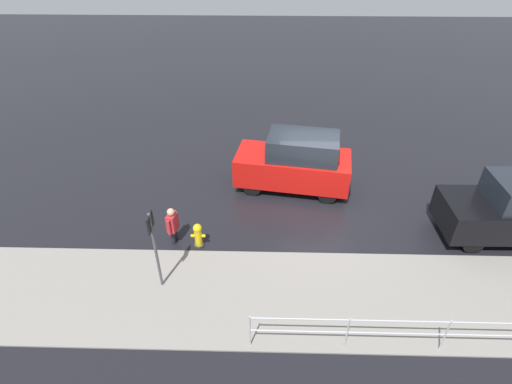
% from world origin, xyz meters
% --- Properties ---
extents(ground_plane, '(60.00, 60.00, 0.00)m').
position_xyz_m(ground_plane, '(0.00, 0.00, 0.00)').
color(ground_plane, black).
extents(kerb_strip, '(24.00, 3.20, 0.04)m').
position_xyz_m(kerb_strip, '(0.00, 4.20, 0.02)').
color(kerb_strip, gray).
rests_on(kerb_strip, ground).
extents(moving_hatchback, '(4.12, 2.29, 2.06)m').
position_xyz_m(moving_hatchback, '(0.71, -0.83, 1.03)').
color(moving_hatchback, red).
rests_on(moving_hatchback, ground).
extents(fire_hydrant, '(0.42, 0.31, 0.80)m').
position_xyz_m(fire_hydrant, '(3.67, 2.34, 0.40)').
color(fire_hydrant, gold).
rests_on(fire_hydrant, ground).
extents(pedestrian, '(0.31, 0.56, 1.22)m').
position_xyz_m(pedestrian, '(4.41, 2.17, 0.68)').
color(pedestrian, '#B2262D').
rests_on(pedestrian, ground).
extents(metal_railing, '(8.54, 0.04, 1.05)m').
position_xyz_m(metal_railing, '(-2.22, 5.64, 0.73)').
color(metal_railing, '#B7BABF').
rests_on(metal_railing, ground).
extents(sign_post, '(0.07, 0.44, 2.40)m').
position_xyz_m(sign_post, '(4.42, 3.89, 1.58)').
color(sign_post, '#4C4C51').
rests_on(sign_post, ground).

